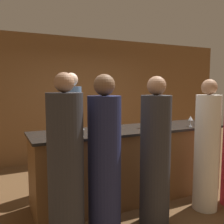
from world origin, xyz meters
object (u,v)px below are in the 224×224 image
at_px(guest_3, 66,172).
at_px(wine_bottle_1, 150,119).
at_px(guest_0, 155,157).
at_px(guest_1, 207,150).
at_px(bartender, 72,135).
at_px(wine_bottle_0, 153,122).
at_px(wine_bottle_2, 146,121).
at_px(guest_2, 105,165).

bearing_deg(guest_3, wine_bottle_1, 29.42).
bearing_deg(guest_0, guest_1, 1.21).
bearing_deg(wine_bottle_1, guest_3, -150.58).
bearing_deg(guest_0, bartender, 111.39).
height_order(wine_bottle_0, wine_bottle_2, wine_bottle_0).
bearing_deg(wine_bottle_0, guest_2, -151.97).
bearing_deg(wine_bottle_0, wine_bottle_2, 84.80).
height_order(guest_0, wine_bottle_2, guest_0).
distance_m(guest_0, wine_bottle_1, 1.02).
bearing_deg(wine_bottle_2, wine_bottle_1, 34.85).
relative_size(guest_3, wine_bottle_2, 6.75).
bearing_deg(guest_2, wine_bottle_2, 37.06).
relative_size(bartender, guest_1, 1.07).
height_order(guest_2, wine_bottle_0, guest_2).
bearing_deg(wine_bottle_0, wine_bottle_1, 64.44).
xyz_separation_m(bartender, wine_bottle_0, (0.91, -1.01, 0.30)).
bearing_deg(guest_1, guest_3, -177.65).
height_order(guest_3, wine_bottle_0, guest_3).
bearing_deg(wine_bottle_0, guest_0, -122.12).
xyz_separation_m(guest_3, wine_bottle_1, (1.59, 0.90, 0.34)).
bearing_deg(guest_3, guest_1, 2.35).
height_order(wine_bottle_1, wine_bottle_2, wine_bottle_1).
relative_size(guest_0, wine_bottle_1, 5.97).
bearing_deg(guest_2, wine_bottle_1, 36.80).
distance_m(guest_1, wine_bottle_0, 0.81).
distance_m(guest_0, wine_bottle_0, 0.69).
distance_m(guest_0, guest_2, 0.69).
bearing_deg(guest_1, wine_bottle_2, 126.13).
distance_m(bartender, wine_bottle_2, 1.24).
distance_m(bartender, guest_2, 1.55).
height_order(guest_2, wine_bottle_1, guest_2).
distance_m(bartender, guest_0, 1.63).
bearing_deg(wine_bottle_1, wine_bottle_0, -115.56).
height_order(bartender, wine_bottle_0, bartender).
xyz_separation_m(wine_bottle_0, wine_bottle_2, (0.02, 0.24, -0.02)).
relative_size(bartender, guest_2, 1.05).
distance_m(bartender, guest_3, 1.66).
bearing_deg(wine_bottle_2, guest_1, -53.87).
distance_m(guest_1, wine_bottle_2, 0.96).
xyz_separation_m(guest_2, wine_bottle_0, (1.00, 0.53, 0.35)).
relative_size(guest_0, guest_1, 1.01).
bearing_deg(guest_3, wine_bottle_2, 28.87).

